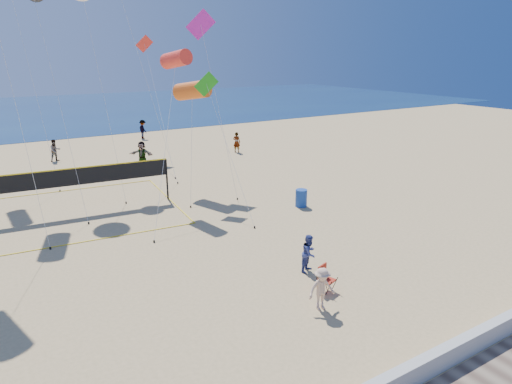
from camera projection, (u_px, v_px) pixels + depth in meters
ground at (280, 345)px, 12.79m from camera, size 120.00×120.00×0.00m
ocean at (25, 112)px, 63.14m from camera, size 140.00×50.00×0.03m
bystander_a at (309, 253)px, 16.97m from camera, size 0.87×0.80×1.44m
bystander_b at (322, 289)px, 14.41m from camera, size 0.99×0.66×1.43m
far_person_1 at (142, 155)px, 32.27m from camera, size 1.64×1.66×1.91m
far_person_2 at (237, 142)px, 37.41m from camera, size 0.69×0.72×1.67m
far_person_3 at (55, 150)px, 34.31m from camera, size 0.92×0.78×1.65m
far_person_4 at (143, 129)px, 43.43m from camera, size 0.80×1.22×1.77m
camp_chair at (325, 277)px, 15.59m from camera, size 0.63×0.73×1.05m
trash_barrel at (301, 198)px, 24.25m from camera, size 0.70×0.70×0.93m
volleyball_net at (85, 181)px, 23.27m from camera, size 9.51×9.37×2.34m
kite_2 at (176, 59)px, 23.81m from camera, size 4.31×6.55×8.08m
kite_4 at (209, 93)px, 24.27m from camera, size 1.35×6.01×6.93m
kite_5 at (202, 32)px, 27.16m from camera, size 1.72×5.59×10.38m
kite_9 at (147, 54)px, 34.91m from camera, size 2.31×9.35×9.21m
kite_10 at (192, 91)px, 26.30m from camera, size 2.85×4.82×6.43m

